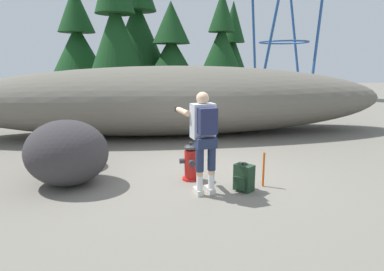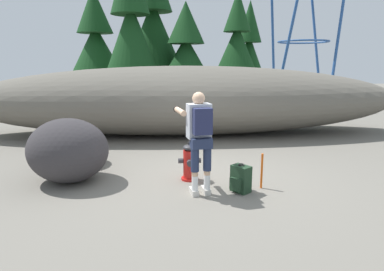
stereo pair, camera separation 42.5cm
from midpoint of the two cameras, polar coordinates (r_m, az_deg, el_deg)
The scene contains 14 objects.
ground_plane at distance 6.16m, azimuth 2.98°, elevation -7.34°, with size 56.00×56.00×0.04m, color slate.
dirt_embankment at distance 9.74m, azimuth 0.20°, elevation 6.13°, with size 12.80×3.20×2.00m, color #666056.
fire_hydrant at distance 5.90m, azimuth 1.64°, elevation -4.76°, with size 0.40×0.35×0.70m.
utility_worker at distance 5.15m, azimuth 3.62°, elevation 0.87°, with size 0.63×1.03×1.63m.
spare_backpack at distance 5.48m, azimuth 10.65°, elevation -7.46°, with size 0.36×0.36×0.47m.
boulder_large at distance 6.08m, azimuth -18.84°, elevation -2.48°, with size 1.41×1.27×1.13m, color #363335.
boulder_mid at distance 7.12m, azimuth -18.13°, elevation -1.73°, with size 1.07×0.94×0.80m, color #46393B.
pine_tree_far_left at distance 18.04m, azimuth -15.70°, elevation 15.52°, with size 2.79×2.79×5.80m.
pine_tree_left at distance 14.53m, azimuth -9.68°, elevation 18.19°, with size 2.51×2.51×6.76m.
pine_tree_center at distance 16.36m, azimuth -5.99°, elevation 18.98°, with size 2.81×2.81×7.15m.
pine_tree_right at distance 14.90m, azimuth -0.22°, elevation 14.46°, with size 2.52×2.52×4.69m.
pine_tree_far_right at distance 15.53m, azimuth 8.60°, elevation 16.21°, with size 1.90×1.90×5.27m.
pine_tree_ridge_end at distance 17.49m, azimuth 10.56°, elevation 14.47°, with size 1.89×1.89×5.15m.
survey_stake at distance 5.68m, azimuth 14.13°, elevation -6.02°, with size 0.04×0.04×0.60m, color #E55914.
Camera 2 is at (-0.53, -5.78, 2.05)m, focal length 30.75 mm.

